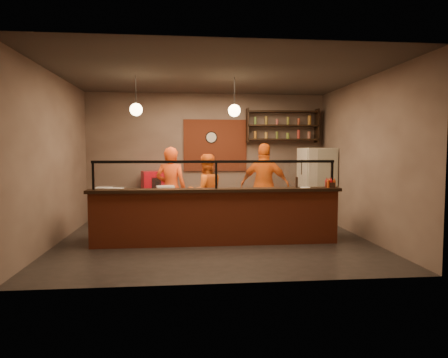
{
  "coord_description": "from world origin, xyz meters",
  "views": [
    {
      "loc": [
        -0.59,
        -7.65,
        1.75
      ],
      "look_at": [
        0.21,
        0.3,
        1.19
      ],
      "focal_mm": 32.0,
      "sensor_mm": 36.0,
      "label": 1
    }
  ],
  "objects": [
    {
      "name": "sneeze_guard",
      "position": [
        0.0,
        -0.3,
        1.37
      ],
      "size": [
        4.5,
        0.05,
        0.52
      ],
      "color": "white",
      "rests_on": "counter_ledge"
    },
    {
      "name": "ceiling",
      "position": [
        0.0,
        0.0,
        3.2
      ],
      "size": [
        6.0,
        6.0,
        0.0
      ],
      "primitive_type": "plane",
      "rotation": [
        3.14,
        0.0,
        0.0
      ],
      "color": "#3A322D",
      "rests_on": "wall_back"
    },
    {
      "name": "prep_tub_b",
      "position": [
        -0.96,
        0.24,
        0.99
      ],
      "size": [
        0.38,
        0.32,
        0.17
      ],
      "primitive_type": "cube",
      "rotation": [
        0.0,
        0.0,
        0.13
      ],
      "color": "silver",
      "rests_on": "worktop"
    },
    {
      "name": "small_plate",
      "position": [
        1.69,
        -0.33,
        1.07
      ],
      "size": [
        0.26,
        0.26,
        0.01
      ],
      "primitive_type": "cylinder",
      "rotation": [
        0.0,
        0.0,
        -0.43
      ],
      "color": "silver",
      "rests_on": "counter_ledge"
    },
    {
      "name": "worktop_cabinet",
      "position": [
        0.0,
        0.2,
        0.42
      ],
      "size": [
        4.6,
        0.75,
        0.85
      ],
      "primitive_type": "cube",
      "color": "gray",
      "rests_on": "floor"
    },
    {
      "name": "pendant_right",
      "position": [
        0.4,
        0.2,
        2.55
      ],
      "size": [
        0.24,
        0.24,
        0.77
      ],
      "color": "black",
      "rests_on": "ceiling"
    },
    {
      "name": "wall_shelving",
      "position": [
        1.9,
        2.32,
        2.4
      ],
      "size": [
        1.84,
        0.28,
        0.85
      ],
      "color": "black",
      "rests_on": "wall_back"
    },
    {
      "name": "service_counter",
      "position": [
        0.0,
        -0.3,
        0.5
      ],
      "size": [
        4.6,
        0.25,
        1.0
      ],
      "primitive_type": "cube",
      "color": "#983C21",
      "rests_on": "floor"
    },
    {
      "name": "red_cooler",
      "position": [
        -1.33,
        2.15,
        0.63
      ],
      "size": [
        0.65,
        0.61,
        1.27
      ],
      "primitive_type": "cube",
      "rotation": [
        0.0,
        0.0,
        0.24
      ],
      "color": "red",
      "rests_on": "floor"
    },
    {
      "name": "condiment_caddy",
      "position": [
        2.2,
        -0.28,
        1.11
      ],
      "size": [
        0.22,
        0.19,
        0.1
      ],
      "primitive_type": "cube",
      "rotation": [
        0.0,
        0.0,
        -0.36
      ],
      "color": "black",
      "rests_on": "counter_ledge"
    },
    {
      "name": "fridge",
      "position": [
        2.6,
        1.66,
        0.91
      ],
      "size": [
        0.83,
        0.79,
        1.83
      ],
      "primitive_type": "cube",
      "rotation": [
        0.0,
        0.0,
        0.1
      ],
      "color": "beige",
      "rests_on": "floor"
    },
    {
      "name": "brick_patch",
      "position": [
        0.2,
        2.47,
        1.9
      ],
      "size": [
        1.6,
        0.04,
        1.3
      ],
      "primitive_type": "cube",
      "color": "#983C21",
      "rests_on": "wall_back"
    },
    {
      "name": "pizza_dough",
      "position": [
        0.59,
        0.12,
        0.91
      ],
      "size": [
        0.75,
        0.75,
        0.01
      ],
      "primitive_type": "cylinder",
      "rotation": [
        0.0,
        0.0,
        -0.42
      ],
      "color": "beige",
      "rests_on": "worktop"
    },
    {
      "name": "pepper_mill",
      "position": [
        1.54,
        -0.28,
        1.16
      ],
      "size": [
        0.06,
        0.06,
        0.2
      ],
      "primitive_type": "cylinder",
      "rotation": [
        0.0,
        0.0,
        0.27
      ],
      "color": "black",
      "rests_on": "counter_ledge"
    },
    {
      "name": "cook_mid",
      "position": [
        -0.12,
        1.05,
        0.85
      ],
      "size": [
        0.97,
        0.84,
        1.69
      ],
      "primitive_type": "imported",
      "rotation": [
        0.0,
        0.0,
        3.42
      ],
      "color": "#D25513",
      "rests_on": "floor"
    },
    {
      "name": "rolling_pin",
      "position": [
        -1.84,
        0.37,
        0.93
      ],
      "size": [
        0.32,
        0.07,
        0.05
      ],
      "primitive_type": "cylinder",
      "rotation": [
        0.0,
        1.57,
        0.03
      ],
      "color": "yellow",
      "rests_on": "worktop"
    },
    {
      "name": "cook_right",
      "position": [
        1.25,
        1.32,
        0.97
      ],
      "size": [
        1.23,
        0.9,
        1.94
      ],
      "primitive_type": "imported",
      "rotation": [
        0.0,
        0.0,
        2.71
      ],
      "color": "orange",
      "rests_on": "floor"
    },
    {
      "name": "floor",
      "position": [
        0.0,
        0.0,
        0.0
      ],
      "size": [
        6.0,
        6.0,
        0.0
      ],
      "primitive_type": "plane",
      "color": "black",
      "rests_on": "ground"
    },
    {
      "name": "pendant_left",
      "position": [
        -1.5,
        0.2,
        2.55
      ],
      "size": [
        0.24,
        0.24,
        0.77
      ],
      "color": "black",
      "rests_on": "ceiling"
    },
    {
      "name": "prep_tub_a",
      "position": [
        -2.15,
        0.27,
        0.98
      ],
      "size": [
        0.31,
        0.24,
        0.15
      ],
      "primitive_type": "cube",
      "rotation": [
        0.0,
        0.0,
        -0.0
      ],
      "color": "white",
      "rests_on": "worktop"
    },
    {
      "name": "counter_ledge",
      "position": [
        0.0,
        -0.3,
        1.03
      ],
      "size": [
        4.7,
        0.37,
        0.06
      ],
      "primitive_type": "cube",
      "color": "black",
      "rests_on": "service_counter"
    },
    {
      "name": "wall_clock",
      "position": [
        0.1,
        2.46,
        2.1
      ],
      "size": [
        0.3,
        0.04,
        0.3
      ],
      "primitive_type": "cylinder",
      "rotation": [
        1.57,
        0.0,
        0.0
      ],
      "color": "black",
      "rests_on": "wall_back"
    },
    {
      "name": "worktop",
      "position": [
        0.0,
        0.2,
        0.88
      ],
      "size": [
        4.6,
        0.75,
        0.05
      ],
      "primitive_type": "cube",
      "color": "silver",
      "rests_on": "worktop_cabinet"
    },
    {
      "name": "wall_back",
      "position": [
        0.0,
        2.5,
        1.6
      ],
      "size": [
        6.0,
        0.0,
        6.0
      ],
      "primitive_type": "plane",
      "rotation": [
        1.57,
        0.0,
        0.0
      ],
      "color": "#7C675B",
      "rests_on": "floor"
    },
    {
      "name": "wall_left",
      "position": [
        -3.0,
        0.0,
        1.6
      ],
      "size": [
        0.0,
        5.0,
        5.0
      ],
      "primitive_type": "plane",
      "rotation": [
        1.57,
        0.0,
        1.57
      ],
      "color": "#7C675B",
      "rests_on": "floor"
    },
    {
      "name": "wall_right",
      "position": [
        3.0,
        0.0,
        1.6
      ],
      "size": [
        0.0,
        5.0,
        5.0
      ],
      "primitive_type": "plane",
      "rotation": [
        1.57,
        0.0,
        -1.57
      ],
      "color": "#7C675B",
      "rests_on": "floor"
    },
    {
      "name": "prep_tub_c",
      "position": [
        -1.94,
        0.14,
        0.97
      ],
      "size": [
        0.35,
        0.32,
        0.15
      ],
      "primitive_type": "cube",
      "rotation": [
        0.0,
        0.0,
        -0.32
      ],
      "color": "white",
      "rests_on": "worktop"
    },
    {
      "name": "cook_left",
      "position": [
        -0.88,
        1.12,
        0.92
      ],
      "size": [
        0.76,
        0.59,
        1.85
      ],
      "primitive_type": "imported",
      "rotation": [
        0.0,
        0.0,
        2.89
      ],
      "color": "#EA4916",
      "rests_on": "floor"
    },
    {
      "name": "wall_front",
      "position": [
        0.0,
        -2.5,
        1.6
      ],
      "size": [
        6.0,
        0.0,
        6.0
      ],
      "primitive_type": "plane",
      "rotation": [
        -1.57,
        0.0,
        0.0
      ],
      "color": "#7C675B",
      "rests_on": "floor"
    }
  ]
}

